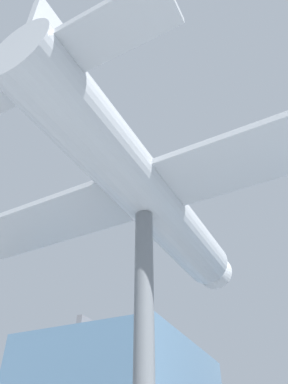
{
  "coord_description": "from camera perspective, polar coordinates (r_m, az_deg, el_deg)",
  "views": [
    {
      "loc": [
        3.66,
        -7.98,
        1.95
      ],
      "look_at": [
        0.0,
        0.0,
        8.62
      ],
      "focal_mm": 35.0,
      "sensor_mm": 36.0,
      "label": 1
    }
  ],
  "objects": [
    {
      "name": "support_pylon_central",
      "position": [
        8.99,
        0.0,
        -24.7
      ],
      "size": [
        0.48,
        0.48,
        7.8
      ],
      "color": "slate",
      "rests_on": "ground_plane"
    },
    {
      "name": "suspended_airplane",
      "position": [
        11.11,
        0.26,
        -0.23
      ],
      "size": [
        19.42,
        12.02,
        3.05
      ],
      "rotation": [
        0.0,
        0.0,
        -0.06
      ],
      "color": "#B2B7BC",
      "rests_on": "support_pylon_central"
    }
  ]
}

